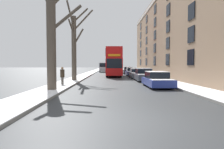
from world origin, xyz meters
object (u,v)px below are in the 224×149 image
object	(u,v)px
bare_tree_left_0	(52,40)
parked_car_2	(137,74)
parked_car_0	(157,80)
parked_car_4	(128,71)
pedestrian_left_sidewalk	(62,76)
double_decker_bus	(113,61)
parked_car_3	(132,72)
parked_car_1	(144,75)
oncoming_van	(103,67)
bare_tree_left_1	(75,44)

from	to	relation	value
bare_tree_left_0	parked_car_2	world-z (taller)	bare_tree_left_0
parked_car_0	parked_car_4	distance (m)	25.01
parked_car_4	pedestrian_left_sidewalk	xyz separation A→B (m)	(-8.15, -24.17, 0.23)
parked_car_4	pedestrian_left_sidewalk	size ratio (longest dim) A/B	2.69
double_decker_bus	parked_car_3	distance (m)	4.10
double_decker_bus	parked_car_1	world-z (taller)	double_decker_bus
parked_car_1	oncoming_van	world-z (taller)	oncoming_van
double_decker_bus	parked_car_4	world-z (taller)	double_decker_bus
parked_car_0	parked_car_1	bearing A→B (deg)	90.00
double_decker_bus	parked_car_0	distance (m)	17.20
oncoming_van	parked_car_0	bearing A→B (deg)	-81.52
bare_tree_left_0	parked_car_2	xyz separation A→B (m)	(8.01, 14.70, -2.97)
bare_tree_left_1	oncoming_van	xyz separation A→B (m)	(2.50, 30.43, -2.88)
bare_tree_left_0	double_decker_bus	bearing A→B (deg)	76.28
bare_tree_left_1	parked_car_1	bearing A→B (deg)	2.43
bare_tree_left_0	bare_tree_left_1	distance (m)	8.77
double_decker_bus	parked_car_2	size ratio (longest dim) A/B	2.31
bare_tree_left_1	double_decker_bus	bearing A→B (deg)	66.42
parked_car_2	bare_tree_left_1	bearing A→B (deg)	-143.12
bare_tree_left_1	oncoming_van	world-z (taller)	bare_tree_left_1
parked_car_0	parked_car_4	world-z (taller)	parked_car_4
parked_car_4	bare_tree_left_0	bearing A→B (deg)	-106.14
pedestrian_left_sidewalk	parked_car_2	bearing A→B (deg)	-65.12
bare_tree_left_1	oncoming_van	bearing A→B (deg)	85.31
bare_tree_left_0	bare_tree_left_1	world-z (taller)	bare_tree_left_1
parked_car_3	parked_car_4	world-z (taller)	parked_car_4
double_decker_bus	oncoming_van	bearing A→B (deg)	96.29
double_decker_bus	pedestrian_left_sidewalk	world-z (taller)	double_decker_bus
parked_car_1	parked_car_2	world-z (taller)	parked_car_1
bare_tree_left_1	pedestrian_left_sidewalk	distance (m)	6.18
parked_car_0	oncoming_van	size ratio (longest dim) A/B	0.80
parked_car_2	parked_car_4	xyz separation A→B (m)	(-0.00, 12.99, 0.05)
parked_car_1	parked_car_4	bearing A→B (deg)	90.00
parked_car_0	parked_car_2	distance (m)	12.02
double_decker_bus	bare_tree_left_1	bearing A→B (deg)	-113.58
bare_tree_left_1	parked_car_1	world-z (taller)	bare_tree_left_1
bare_tree_left_1	parked_car_3	size ratio (longest dim) A/B	2.02
bare_tree_left_0	double_decker_bus	distance (m)	20.05
parked_car_4	oncoming_van	xyz separation A→B (m)	(-5.44, 11.48, 0.63)
bare_tree_left_0	parked_car_3	world-z (taller)	bare_tree_left_0
parked_car_0	pedestrian_left_sidewalk	bearing A→B (deg)	174.13
pedestrian_left_sidewalk	parked_car_4	bearing A→B (deg)	-47.68
bare_tree_left_1	oncoming_van	size ratio (longest dim) A/B	1.55
bare_tree_left_0	parked_car_1	size ratio (longest dim) A/B	1.70
parked_car_0	parked_car_1	size ratio (longest dim) A/B	1.01
parked_car_1	pedestrian_left_sidewalk	bearing A→B (deg)	-145.65
parked_car_0	parked_car_3	world-z (taller)	parked_car_3
parked_car_3	pedestrian_left_sidewalk	bearing A→B (deg)	-114.92
parked_car_1	parked_car_0	bearing A→B (deg)	-90.00
parked_car_1	oncoming_van	bearing A→B (deg)	100.25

